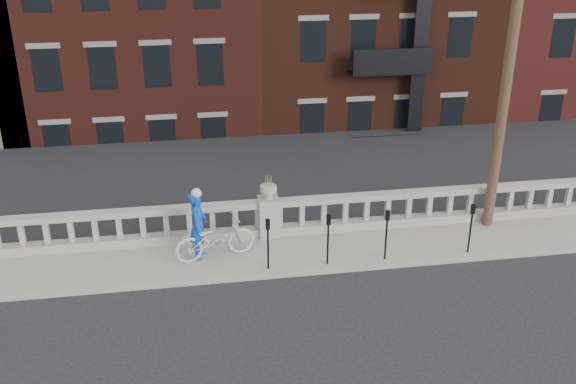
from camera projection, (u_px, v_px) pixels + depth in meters
name	position (u px, v px, depth m)	size (l,w,h in m)	color
ground	(293.00, 322.00, 14.08)	(120.00, 120.00, 0.00)	black
sidewalk	(274.00, 254.00, 16.76)	(32.00, 2.20, 0.15)	gray
balustrade	(269.00, 219.00, 17.39)	(28.00, 0.34, 1.03)	gray
planter_pedestal	(269.00, 212.00, 17.32)	(0.55, 0.55, 1.76)	gray
lower_level	(230.00, 29.00, 33.96)	(80.00, 44.00, 20.80)	#605E59
utility_pole	(512.00, 44.00, 16.17)	(1.60, 0.28, 10.00)	#422D1E
parking_meter_a	(268.00, 238.00, 15.58)	(0.10, 0.09, 1.36)	black
parking_meter_b	(328.00, 234.00, 15.81)	(0.10, 0.09, 1.36)	black
parking_meter_c	(387.00, 229.00, 16.03)	(0.10, 0.09, 1.36)	black
parking_meter_d	(471.00, 223.00, 16.37)	(0.10, 0.09, 1.36)	black
bicycle	(215.00, 238.00, 16.23)	(0.72, 2.07, 1.09)	silver
cyclist	(198.00, 225.00, 16.12)	(0.65, 0.43, 1.79)	#0C41B7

